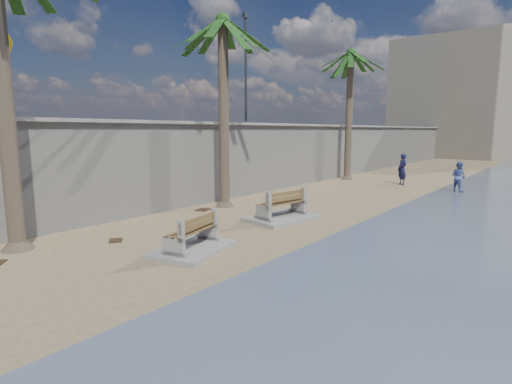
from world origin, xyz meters
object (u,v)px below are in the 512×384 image
Objects in this scene: palm_back at (351,55)px; person_a at (402,167)px; bench_near at (192,236)px; person_b at (459,175)px; palm_mid at (223,23)px; bench_far at (282,208)px.

palm_back is 7.89m from person_a.
person_b is (3.16, 16.05, 0.48)m from bench_near.
palm_back reaches higher than person_b.
palm_mid reaches higher than person_a.
person_a is 3.40m from person_b.
bench_far is at bearing -10.74° from palm_mid.
person_a reaches higher than bench_far.
palm_mid is (-3.70, 5.27, 7.08)m from bench_near.
palm_back is (-0.19, 12.15, 0.49)m from palm_mid.
person_a is (0.18, 12.33, 0.61)m from bench_far.
palm_mid is at bearing 83.90° from person_b.
person_a is at bearing 89.17° from bench_far.
palm_mid is 3.98× the size of person_a.
person_b is at bearing 22.73° from person_a.
palm_mid is at bearing -89.12° from palm_back.
bench_near is at bearing 105.21° from person_b.
person_a is 1.19× the size of person_b.
palm_back reaches higher than palm_mid.
palm_mid is 12.16m from palm_back.
bench_far is at bearing -52.60° from person_a.
bench_near is 16.97m from person_a.
bench_far is at bearing -74.33° from palm_back.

